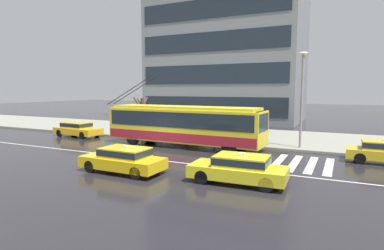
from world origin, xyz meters
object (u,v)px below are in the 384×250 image
(street_lamp, at_px, (302,91))
(taxi_oncoming_far, at_px, (239,168))
(pedestrian_waiting_by_pole, at_px, (188,118))
(taxi_queued_behind_bus, at_px, (77,129))
(bus_shelter, at_px, (188,115))
(trolleybus, at_px, (184,124))
(pedestrian_approaching_curb, at_px, (215,122))
(street_tree_bare, at_px, (142,113))
(pedestrian_walking_past, at_px, (197,121))
(taxi_oncoming_near, at_px, (123,159))
(pedestrian_at_shelter, at_px, (238,122))

(street_lamp, bearing_deg, taxi_oncoming_far, -98.54)
(pedestrian_waiting_by_pole, relative_size, street_lamp, 0.30)
(taxi_queued_behind_bus, height_order, bus_shelter, bus_shelter)
(trolleybus, distance_m, pedestrian_approaching_curb, 2.76)
(pedestrian_waiting_by_pole, distance_m, street_tree_bare, 4.58)
(pedestrian_walking_past, relative_size, street_lamp, 0.30)
(taxi_oncoming_near, xyz_separation_m, pedestrian_approaching_curb, (1.00, 10.03, 0.96))
(street_lamp, relative_size, street_tree_bare, 1.97)
(pedestrian_walking_past, xyz_separation_m, street_tree_bare, (-6.14, 1.38, 0.30))
(taxi_oncoming_far, relative_size, pedestrian_waiting_by_pole, 2.18)
(bus_shelter, bearing_deg, pedestrian_at_shelter, -3.23)
(trolleybus, distance_m, pedestrian_at_shelter, 4.26)
(taxi_queued_behind_bus, distance_m, street_lamp, 19.01)
(pedestrian_at_shelter, relative_size, pedestrian_approaching_curb, 1.03)
(taxi_oncoming_near, distance_m, pedestrian_at_shelter, 10.93)
(trolleybus, relative_size, pedestrian_at_shelter, 6.56)
(trolleybus, relative_size, pedestrian_waiting_by_pole, 6.44)
(trolleybus, height_order, pedestrian_approaching_curb, trolleybus)
(pedestrian_approaching_curb, bearing_deg, pedestrian_waiting_by_pole, 156.70)
(pedestrian_at_shelter, height_order, street_lamp, street_lamp)
(taxi_queued_behind_bus, relative_size, pedestrian_walking_past, 2.36)
(pedestrian_walking_past, relative_size, street_tree_bare, 0.58)
(taxi_oncoming_far, xyz_separation_m, street_tree_bare, (-12.43, 10.48, 1.30))
(pedestrian_walking_past, height_order, street_lamp, street_lamp)
(street_tree_bare, bearing_deg, taxi_oncoming_near, -59.48)
(pedestrian_walking_past, bearing_deg, taxi_queued_behind_bus, -170.59)
(taxi_oncoming_far, relative_size, street_lamp, 0.66)
(trolleybus, xyz_separation_m, pedestrian_walking_past, (0.11, 2.08, 0.09))
(taxi_oncoming_near, xyz_separation_m, street_lamp, (7.23, 10.22, 3.32))
(bus_shelter, distance_m, street_lamp, 9.21)
(taxi_oncoming_far, bearing_deg, street_tree_bare, 139.86)
(bus_shelter, distance_m, pedestrian_approaching_curb, 2.87)
(bus_shelter, bearing_deg, taxi_oncoming_near, -80.86)
(bus_shelter, relative_size, pedestrian_at_shelter, 2.04)
(pedestrian_at_shelter, xyz_separation_m, pedestrian_waiting_by_pole, (-4.66, 0.77, 0.06))
(taxi_oncoming_near, relative_size, pedestrian_approaching_curb, 2.27)
(bus_shelter, distance_m, street_tree_bare, 4.90)
(street_tree_bare, bearing_deg, taxi_oncoming_far, -40.14)
(pedestrian_at_shelter, bearing_deg, taxi_queued_behind_bus, -169.78)
(taxi_oncoming_near, xyz_separation_m, taxi_oncoming_far, (5.81, 0.75, 0.00))
(pedestrian_approaching_curb, relative_size, pedestrian_waiting_by_pole, 0.96)
(taxi_queued_behind_bus, bearing_deg, trolleybus, -1.50)
(pedestrian_waiting_by_pole, bearing_deg, bus_shelter, -59.53)
(pedestrian_walking_past, height_order, pedestrian_waiting_by_pole, pedestrian_waiting_by_pole)
(pedestrian_approaching_curb, xyz_separation_m, pedestrian_walking_past, (-1.48, -0.18, 0.05))
(taxi_queued_behind_bus, bearing_deg, pedestrian_approaching_curb, 9.11)
(taxi_queued_behind_bus, relative_size, street_lamp, 0.70)
(pedestrian_at_shelter, height_order, pedestrian_walking_past, pedestrian_at_shelter)
(taxi_oncoming_far, height_order, pedestrian_approaching_curb, pedestrian_approaching_curb)
(street_lamp, bearing_deg, pedestrian_walking_past, -177.22)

